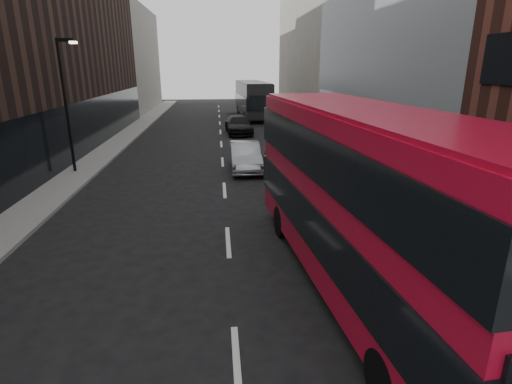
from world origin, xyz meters
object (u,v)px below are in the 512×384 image
object	(u,v)px
car_b	(245,156)
street_lamp	(66,97)
grey_bus	(253,98)
red_bus	(365,194)
car_c	(239,125)
car_a	(278,160)

from	to	relation	value
car_b	street_lamp	bearing A→B (deg)	179.83
street_lamp	grey_bus	xyz separation A→B (m)	(12.13, 24.54, -2.01)
red_bus	car_c	distance (m)	26.37
street_lamp	car_b	xyz separation A→B (m)	(9.52, 0.00, -3.40)
car_a	street_lamp	bearing A→B (deg)	-178.95
red_bus	car_c	xyz separation A→B (m)	(-1.81, 26.24, -1.90)
car_b	car_c	distance (m)	12.94
street_lamp	grey_bus	bearing A→B (deg)	63.70
car_c	grey_bus	bearing A→B (deg)	75.68
street_lamp	red_bus	bearing A→B (deg)	-48.81
car_a	car_c	distance (m)	13.84
red_bus	car_b	distance (m)	13.61
grey_bus	car_c	xyz separation A→B (m)	(-2.29, -11.61, -1.39)
grey_bus	car_a	distance (m)	25.42
grey_bus	car_b	xyz separation A→B (m)	(-2.61, -24.54, -1.38)
red_bus	car_c	world-z (taller)	red_bus
red_bus	grey_bus	distance (m)	37.86
red_bus	car_c	size ratio (longest dim) A/B	2.26
street_lamp	red_bus	world-z (taller)	street_lamp
car_b	grey_bus	bearing A→B (deg)	83.77
red_bus	car_b	size ratio (longest dim) A/B	2.54
red_bus	street_lamp	bearing A→B (deg)	126.24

